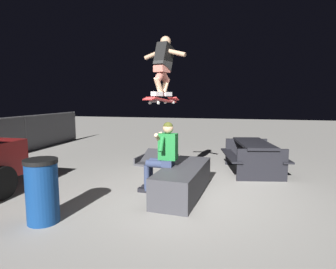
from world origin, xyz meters
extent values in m
plane|color=gray|center=(0.00, 0.00, 0.00)|extent=(40.00, 40.00, 0.00)
cube|color=#38383D|center=(0.08, 0.12, 0.27)|extent=(2.02, 0.85, 0.54)
cube|color=#2D3856|center=(0.09, 0.41, 0.60)|extent=(0.32, 0.20, 0.12)
cube|color=#1E7233|center=(0.09, 0.41, 0.91)|extent=(0.23, 0.36, 0.50)
sphere|color=tan|center=(0.09, 0.41, 1.26)|extent=(0.20, 0.20, 0.20)
sphere|color=#404619|center=(0.09, 0.41, 1.28)|extent=(0.19, 0.19, 0.19)
cylinder|color=#1E7233|center=(-0.11, 0.49, 0.98)|extent=(0.20, 0.10, 0.29)
cylinder|color=tan|center=(-0.02, 0.58, 1.08)|extent=(0.24, 0.09, 0.19)
cylinder|color=#1E7233|center=(0.29, 0.45, 0.98)|extent=(0.20, 0.10, 0.29)
cylinder|color=tan|center=(0.22, 0.56, 1.08)|extent=(0.24, 0.09, 0.19)
cylinder|color=#2D3856|center=(0.01, 0.62, 0.58)|extent=(0.17, 0.41, 0.14)
cylinder|color=#2D3856|center=(0.03, 0.82, 0.29)|extent=(0.11, 0.11, 0.50)
cube|color=black|center=(0.03, 0.87, 0.04)|extent=(0.12, 0.27, 0.08)
cylinder|color=#2D3856|center=(0.19, 0.60, 0.58)|extent=(0.17, 0.41, 0.14)
cylinder|color=#2D3856|center=(0.21, 0.80, 0.29)|extent=(0.11, 0.11, 0.50)
cube|color=black|center=(0.21, 0.85, 0.04)|extent=(0.12, 0.27, 0.08)
cube|color=#B72D2D|center=(0.19, 0.55, 1.78)|extent=(0.82, 0.41, 0.11)
cube|color=#B72D2D|center=(0.62, 0.43, 1.80)|extent=(0.17, 0.22, 0.07)
cube|color=#B72D2D|center=(-0.24, 0.68, 1.80)|extent=(0.17, 0.23, 0.04)
cube|color=#99999E|center=(0.46, 0.48, 1.76)|extent=(0.10, 0.17, 0.04)
cylinder|color=white|center=(0.48, 0.56, 1.73)|extent=(0.06, 0.04, 0.05)
cylinder|color=white|center=(0.43, 0.39, 1.73)|extent=(0.06, 0.04, 0.05)
cube|color=#99999E|center=(-0.08, 0.63, 1.76)|extent=(0.10, 0.17, 0.04)
cylinder|color=white|center=(-0.05, 0.72, 1.73)|extent=(0.06, 0.04, 0.05)
cylinder|color=white|center=(-0.10, 0.54, 1.73)|extent=(0.06, 0.04, 0.05)
cube|color=white|center=(0.36, 0.50, 1.89)|extent=(0.28, 0.17, 0.08)
cube|color=white|center=(0.02, 0.60, 1.89)|extent=(0.28, 0.17, 0.08)
cylinder|color=tan|center=(0.31, 0.52, 2.05)|extent=(0.25, 0.16, 0.31)
cylinder|color=brown|center=(0.24, 0.54, 2.25)|extent=(0.36, 0.22, 0.33)
cylinder|color=tan|center=(0.07, 0.59, 2.05)|extent=(0.25, 0.16, 0.31)
cylinder|color=brown|center=(0.14, 0.57, 2.25)|extent=(0.36, 0.22, 0.33)
cube|color=brown|center=(0.19, 0.55, 2.35)|extent=(0.34, 0.27, 0.12)
cube|color=black|center=(0.27, 0.53, 2.59)|extent=(0.49, 0.34, 0.52)
sphere|color=tan|center=(0.32, 0.51, 2.87)|extent=(0.20, 0.20, 0.20)
cylinder|color=tan|center=(0.35, 0.74, 2.65)|extent=(0.20, 0.45, 0.19)
cylinder|color=tan|center=(0.23, 0.31, 2.65)|extent=(0.20, 0.45, 0.19)
cube|color=#38383D|center=(2.46, 1.30, 0.03)|extent=(1.11, 1.03, 0.06)
cube|color=#38383D|center=(2.46, 1.30, 0.11)|extent=(1.07, 1.02, 0.42)
cube|color=#38383D|center=(2.46, 1.76, 0.10)|extent=(0.92, 0.13, 0.20)
cube|color=#38383D|center=(2.46, 0.83, 0.10)|extent=(0.92, 0.13, 0.20)
cube|color=black|center=(2.09, -1.26, 0.72)|extent=(1.80, 1.01, 0.06)
cube|color=black|center=(1.99, -0.72, 0.42)|extent=(1.71, 0.56, 0.04)
cube|color=black|center=(2.20, -1.80, 0.42)|extent=(1.71, 0.56, 0.04)
cube|color=black|center=(2.85, -1.11, 0.36)|extent=(0.27, 1.09, 0.72)
cube|color=black|center=(1.34, -1.41, 0.36)|extent=(0.27, 1.09, 0.72)
cylinder|color=navy|center=(-1.58, 1.90, 0.44)|extent=(0.46, 0.46, 0.89)
cylinder|color=black|center=(-1.58, 1.90, 0.92)|extent=(0.48, 0.48, 0.06)
cylinder|color=slate|center=(3.00, 6.01, 0.60)|extent=(0.05, 0.05, 1.21)
cylinder|color=slate|center=(6.00, 6.01, 0.60)|extent=(0.05, 0.05, 1.21)
cylinder|color=black|center=(-0.91, 3.29, 0.30)|extent=(0.60, 0.23, 0.60)
camera|label=1|loc=(-5.04, -0.82, 1.83)|focal=30.35mm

